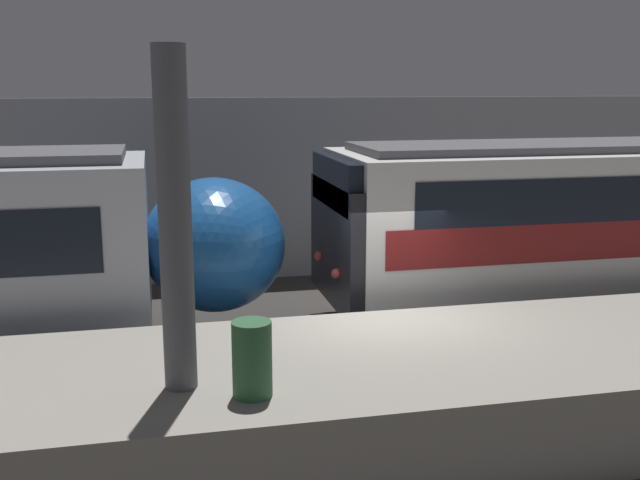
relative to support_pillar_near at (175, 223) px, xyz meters
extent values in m
plane|color=#33302D|center=(3.10, 2.29, -3.00)|extent=(120.00, 120.00, 0.00)
cube|color=gray|center=(3.10, 0.53, -2.45)|extent=(40.00, 3.52, 1.11)
cube|color=#939399|center=(3.10, 8.90, -0.91)|extent=(50.00, 0.15, 4.19)
cylinder|color=#56565B|center=(0.00, 0.00, 0.00)|extent=(0.36, 0.36, 3.78)
ellipsoid|color=#195199|center=(0.77, 4.51, -1.22)|extent=(2.42, 2.81, 2.28)
sphere|color=#F2EFCC|center=(1.72, 4.51, -1.62)|extent=(0.20, 0.20, 0.20)
cube|color=black|center=(2.91, 4.51, -1.30)|extent=(0.25, 2.99, 2.17)
cube|color=black|center=(2.91, 4.51, -0.21)|extent=(0.25, 2.69, 0.87)
sphere|color=#EA4C42|center=(2.76, 3.83, -1.68)|extent=(0.18, 0.18, 0.18)
sphere|color=#EA4C42|center=(2.76, 5.20, -1.68)|extent=(0.18, 0.18, 0.18)
cylinder|color=#2D5B38|center=(0.75, -0.43, -1.47)|extent=(0.44, 0.44, 0.85)
camera|label=1|loc=(-0.22, -8.12, 1.46)|focal=42.00mm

